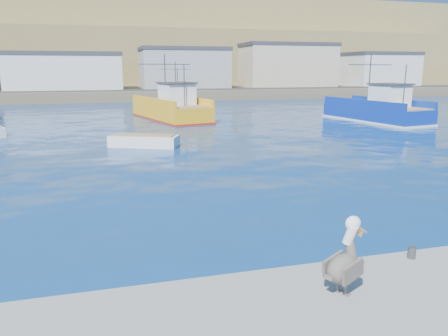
{
  "coord_description": "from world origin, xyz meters",
  "views": [
    {
      "loc": [
        -4.28,
        -12.0,
        5.2
      ],
      "look_at": [
        0.15,
        4.1,
        1.35
      ],
      "focal_mm": 35.0,
      "sensor_mm": 36.0,
      "label": 1
    }
  ],
  "objects_px": {
    "skiff_mid": "(144,142)",
    "pelican": "(345,262)",
    "trawler_blue": "(377,111)",
    "trawler_yellow_b": "(171,109)",
    "skiff_far": "(375,107)",
    "boat_orange": "(177,100)"
  },
  "relations": [
    {
      "from": "trawler_blue",
      "to": "skiff_far",
      "type": "relative_size",
      "value": 3.07
    },
    {
      "from": "pelican",
      "to": "skiff_mid",
      "type": "bearing_deg",
      "value": 95.77
    },
    {
      "from": "trawler_yellow_b",
      "to": "skiff_mid",
      "type": "distance_m",
      "value": 15.87
    },
    {
      "from": "trawler_yellow_b",
      "to": "pelican",
      "type": "distance_m",
      "value": 37.21
    },
    {
      "from": "trawler_yellow_b",
      "to": "skiff_mid",
      "type": "xyz_separation_m",
      "value": [
        -4.21,
        -15.28,
        -0.76
      ]
    },
    {
      "from": "trawler_yellow_b",
      "to": "skiff_mid",
      "type": "height_order",
      "value": "trawler_yellow_b"
    },
    {
      "from": "trawler_yellow_b",
      "to": "skiff_mid",
      "type": "bearing_deg",
      "value": -105.4
    },
    {
      "from": "pelican",
      "to": "trawler_blue",
      "type": "bearing_deg",
      "value": 54.65
    },
    {
      "from": "trawler_blue",
      "to": "skiff_mid",
      "type": "relative_size",
      "value": 2.5
    },
    {
      "from": "skiff_mid",
      "to": "pelican",
      "type": "relative_size",
      "value": 2.86
    },
    {
      "from": "skiff_mid",
      "to": "pelican",
      "type": "xyz_separation_m",
      "value": [
        2.21,
        -21.87,
        0.9
      ]
    },
    {
      "from": "boat_orange",
      "to": "pelican",
      "type": "xyz_separation_m",
      "value": [
        -4.65,
        -50.09,
        0.22
      ]
    },
    {
      "from": "skiff_mid",
      "to": "pelican",
      "type": "distance_m",
      "value": 22.0
    },
    {
      "from": "skiff_far",
      "to": "pelican",
      "type": "relative_size",
      "value": 2.32
    },
    {
      "from": "boat_orange",
      "to": "skiff_mid",
      "type": "height_order",
      "value": "boat_orange"
    },
    {
      "from": "skiff_mid",
      "to": "trawler_blue",
      "type": "bearing_deg",
      "value": 19.37
    },
    {
      "from": "trawler_yellow_b",
      "to": "skiff_far",
      "type": "xyz_separation_m",
      "value": [
        27.1,
        4.69,
        -0.82
      ]
    },
    {
      "from": "trawler_yellow_b",
      "to": "skiff_far",
      "type": "relative_size",
      "value": 3.24
    },
    {
      "from": "trawler_blue",
      "to": "pelican",
      "type": "xyz_separation_m",
      "value": [
        -21.4,
        -30.18,
        0.17
      ]
    },
    {
      "from": "skiff_mid",
      "to": "skiff_far",
      "type": "distance_m",
      "value": 37.14
    },
    {
      "from": "boat_orange",
      "to": "trawler_yellow_b",
      "type": "bearing_deg",
      "value": -101.58
    },
    {
      "from": "trawler_yellow_b",
      "to": "trawler_blue",
      "type": "distance_m",
      "value": 20.62
    }
  ]
}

